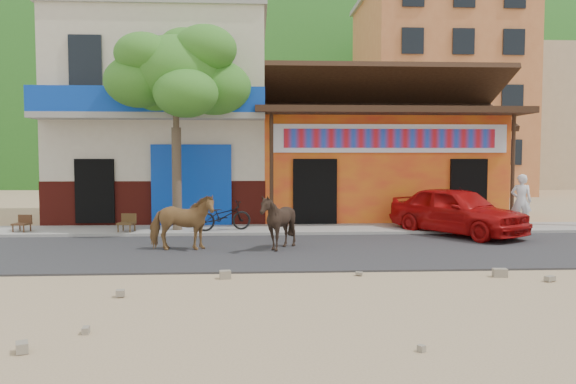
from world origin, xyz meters
name	(u,v)px	position (x,y,z in m)	size (l,w,h in m)	color
ground	(372,272)	(0.00, 0.00, 0.00)	(120.00, 120.00, 0.00)	#9E825B
road	(351,250)	(0.00, 2.50, 0.02)	(60.00, 5.00, 0.04)	#28282B
sidewalk	(331,230)	(0.00, 6.00, 0.06)	(60.00, 2.00, 0.12)	gray
dance_club	(370,169)	(2.00, 10.00, 1.80)	(8.00, 6.00, 3.60)	orange
cafe_building	(167,123)	(-5.50, 10.00, 3.50)	(7.00, 6.00, 7.00)	beige
apartment_front	(436,97)	(9.00, 24.00, 6.00)	(9.00, 9.00, 12.00)	#CC723F
apartment_rear	(529,120)	(18.00, 30.00, 5.00)	(8.00, 8.00, 10.00)	tan
hillside	(272,88)	(0.00, 70.00, 12.00)	(100.00, 40.00, 24.00)	#194C14
tree	(176,128)	(-4.60, 5.80, 3.12)	(3.00, 3.00, 6.00)	#2D721E
cow_tan	(182,222)	(-4.05, 2.60, 0.71)	(0.72, 1.58, 1.34)	olive
cow_dark	(278,222)	(-1.75, 2.51, 0.71)	(1.08, 1.22, 1.34)	black
red_car	(457,211)	(3.44, 4.80, 0.73)	(1.64, 4.07, 1.39)	#AF0C0C
scooter	(224,216)	(-3.23, 5.53, 0.55)	(0.57, 1.63, 0.86)	black
pedestrian	(521,201)	(5.70, 5.58, 0.93)	(0.59, 0.39, 1.63)	white
cafe_chair_left	(21,216)	(-9.00, 5.59, 0.56)	(0.42, 0.42, 0.89)	#462617
cafe_chair_right	(126,215)	(-6.00, 5.43, 0.59)	(0.44, 0.44, 0.95)	#4A3518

